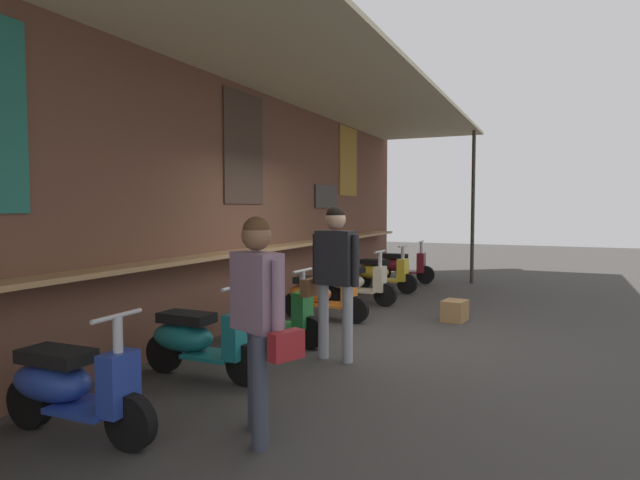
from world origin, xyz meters
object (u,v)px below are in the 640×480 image
object	(u,v)px
scooter_teal	(196,339)
scooter_maroon	(400,265)
scooter_cream	(354,282)
scooter_blue	(69,386)
shopper_with_handbag	(258,305)
scooter_yellow	(380,273)
scooter_green	(269,313)
merchandise_crate	(455,311)
scooter_orange	(320,295)
shopper_browsing	(334,266)

from	to	relation	value
scooter_teal	scooter_maroon	distance (m)	7.53
scooter_cream	scooter_blue	bearing A→B (deg)	-87.49
scooter_blue	shopper_with_handbag	size ratio (longest dim) A/B	0.85
scooter_blue	scooter_cream	size ratio (longest dim) A/B	1.00
scooter_teal	scooter_yellow	xyz separation A→B (m)	(6.04, -0.00, 0.00)
shopper_with_handbag	scooter_green	bearing A→B (deg)	51.02
shopper_with_handbag	merchandise_crate	distance (m)	4.88
scooter_teal	merchandise_crate	bearing A→B (deg)	64.19
scooter_blue	scooter_orange	world-z (taller)	same
shopper_browsing	scooter_blue	bearing A→B (deg)	-13.13
shopper_with_handbag	scooter_cream	bearing A→B (deg)	36.18
scooter_cream	scooter_orange	bearing A→B (deg)	-87.49
shopper_browsing	merchandise_crate	xyz separation A→B (m)	(2.64, -0.87, -0.90)
scooter_maroon	scooter_green	bearing A→B (deg)	-93.01
scooter_teal	merchandise_crate	distance (m)	4.24
scooter_teal	shopper_browsing	distance (m)	1.68
shopper_with_handbag	scooter_orange	bearing A→B (deg)	40.89
scooter_cream	shopper_browsing	world-z (taller)	shopper_browsing
scooter_teal	scooter_orange	bearing A→B (deg)	90.77
shopper_browsing	scooter_green	bearing A→B (deg)	-99.35
scooter_orange	shopper_with_handbag	world-z (taller)	shopper_with_handbag
scooter_cream	merchandise_crate	world-z (taller)	scooter_cream
merchandise_crate	scooter_orange	bearing A→B (deg)	111.65
scooter_cream	scooter_maroon	size ratio (longest dim) A/B	1.00
scooter_blue	scooter_teal	world-z (taller)	same
scooter_blue	scooter_orange	xyz separation A→B (m)	(4.56, 0.00, 0.00)
scooter_yellow	scooter_maroon	bearing A→B (deg)	94.49
scooter_yellow	scooter_maroon	distance (m)	1.50
scooter_blue	scooter_cream	bearing A→B (deg)	88.72
shopper_with_handbag	shopper_browsing	distance (m)	2.15
scooter_teal	scooter_blue	bearing A→B (deg)	-89.23
scooter_green	merchandise_crate	size ratio (longest dim) A/B	3.51
scooter_cream	merchandise_crate	xyz separation A→B (m)	(-0.75, -1.90, -0.23)
scooter_yellow	shopper_browsing	bearing A→B (deg)	-73.71
scooter_cream	merchandise_crate	size ratio (longest dim) A/B	3.52
scooter_blue	scooter_maroon	xyz separation A→B (m)	(9.06, -0.00, 0.00)
scooter_orange	scooter_yellow	bearing A→B (deg)	90.84
shopper_with_handbag	shopper_browsing	size ratio (longest dim) A/B	0.95
scooter_teal	scooter_cream	bearing A→B (deg)	90.77
scooter_orange	scooter_teal	bearing A→B (deg)	-89.16
scooter_maroon	merchandise_crate	size ratio (longest dim) A/B	3.52
scooter_maroon	merchandise_crate	world-z (taller)	scooter_maroon
scooter_teal	scooter_yellow	size ratio (longest dim) A/B	1.00
scooter_yellow	scooter_teal	bearing A→B (deg)	-85.51
scooter_orange	shopper_with_handbag	bearing A→B (deg)	-71.09
scooter_cream	shopper_browsing	size ratio (longest dim) A/B	0.81
scooter_orange	shopper_with_handbag	distance (m)	4.27
scooter_blue	scooter_teal	xyz separation A→B (m)	(1.53, 0.00, 0.00)
scooter_blue	shopper_browsing	size ratio (longest dim) A/B	0.81
scooter_teal	scooter_maroon	size ratio (longest dim) A/B	1.00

